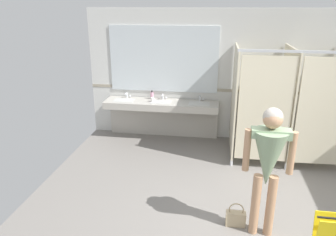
{
  "coord_description": "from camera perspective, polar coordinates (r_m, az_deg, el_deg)",
  "views": [
    {
      "loc": [
        -0.78,
        -3.35,
        2.73
      ],
      "look_at": [
        -1.55,
        1.61,
        0.95
      ],
      "focal_mm": 34.35,
      "sensor_mm": 36.0,
      "label": 1
    }
  ],
  "objects": [
    {
      "name": "wall_back_tile_band",
      "position": [
        6.8,
        15.22,
        4.55
      ],
      "size": [
        6.96,
        0.01,
        0.06
      ],
      "primitive_type": "cube",
      "color": "#9E937F",
      "rests_on": "wall_back"
    },
    {
      "name": "mirror_panel",
      "position": [
        6.72,
        -0.83,
        10.37
      ],
      "size": [
        2.25,
        0.02,
        1.35
      ],
      "primitive_type": "cube",
      "color": "silver",
      "rests_on": "wall_back"
    },
    {
      "name": "paper_cup",
      "position": [
        6.61,
        -2.78,
        3.26
      ],
      "size": [
        0.07,
        0.07,
        0.09
      ],
      "primitive_type": "cylinder",
      "color": "white",
      "rests_on": "vanity_counter"
    },
    {
      "name": "soap_dispenser",
      "position": [
        6.81,
        -2.85,
        4.03
      ],
      "size": [
        0.07,
        0.07,
        0.18
      ],
      "color": "#D899B2",
      "rests_on": "vanity_counter"
    },
    {
      "name": "wall_back",
      "position": [
        6.8,
        15.39,
        7.02
      ],
      "size": [
        6.96,
        0.12,
        2.67
      ],
      "primitive_type": "cube",
      "color": "silver",
      "rests_on": "ground_plane"
    },
    {
      "name": "person_standing",
      "position": [
        3.92,
        17.39,
        -6.8
      ],
      "size": [
        0.58,
        0.41,
        1.66
      ],
      "color": "tan",
      "rests_on": "ground_plane"
    },
    {
      "name": "handbag",
      "position": [
        4.46,
        11.91,
        -16.94
      ],
      "size": [
        0.25,
        0.11,
        0.33
      ],
      "color": "tan",
      "rests_on": "ground_plane"
    },
    {
      "name": "vanity_counter",
      "position": [
        6.78,
        -1.07,
        1.34
      ],
      "size": [
        2.35,
        0.54,
        0.95
      ],
      "color": "#B2ADA3",
      "rests_on": "ground_plane"
    },
    {
      "name": "bathroom_stalls",
      "position": [
        6.05,
        20.63,
        2.42
      ],
      "size": [
        1.94,
        1.33,
        2.07
      ],
      "color": "beige",
      "rests_on": "ground_plane"
    }
  ]
}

